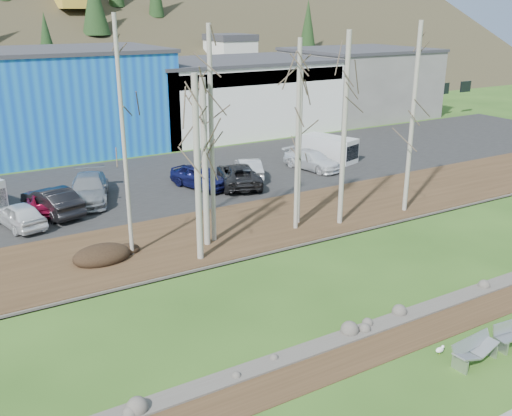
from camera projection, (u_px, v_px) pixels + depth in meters
ground at (463, 360)px, 19.36m from camera, size 200.00×200.00×0.00m
dirt_strip at (418, 331)px, 21.06m from camera, size 80.00×1.80×0.03m
near_bank_rocks at (399, 320)px, 21.88m from camera, size 80.00×0.80×0.50m
river at (333, 279)px, 25.22m from camera, size 80.00×8.00×0.90m
far_bank_rocks at (282, 247)px, 28.55m from camera, size 80.00×0.80×0.46m
far_bank at (251, 226)px, 31.13m from camera, size 80.00×7.00×0.15m
parking_lot at (175, 180)px, 39.68m from camera, size 80.00×14.00×0.14m
building_blue at (39, 101)px, 46.86m from camera, size 20.40×12.24×8.30m
building_white at (232, 95)px, 55.71m from camera, size 18.36×12.24×6.80m
building_grey at (358, 82)px, 63.31m from camera, size 14.28×12.24×7.30m
bench_damaged at (474, 350)px, 19.13m from camera, size 1.95×0.77×0.85m
seagull at (440, 350)px, 19.66m from camera, size 0.40×0.19×0.29m
dirt_mound at (102, 255)px, 26.66m from camera, size 2.70×1.91×0.53m
birch_0 at (124, 142)px, 25.59m from camera, size 0.19×0.19×11.00m
birch_1 at (205, 165)px, 27.25m from camera, size 0.30×0.30×8.19m
birch_2 at (212, 138)px, 27.34m from camera, size 0.23×0.23×10.55m
birch_3 at (198, 171)px, 25.55m from camera, size 0.30×0.30×8.57m
birch_4 at (299, 148)px, 30.15m from camera, size 0.22×0.22×8.35m
birch_5 at (298, 138)px, 29.08m from camera, size 0.23×0.23×9.84m
birch_6 at (344, 131)px, 29.77m from camera, size 0.27×0.27×10.19m
birch_7 at (412, 120)px, 31.69m from camera, size 0.25×0.25×10.60m
car_0 at (20, 215)px, 30.60m from camera, size 2.55×4.35×1.39m
car_1 at (52, 201)px, 32.50m from camera, size 2.86×5.11×1.59m
car_2 at (45, 200)px, 33.09m from camera, size 3.02×4.99×1.29m
car_3 at (89, 189)px, 34.77m from camera, size 3.82×5.92×1.60m
car_4 at (200, 177)px, 37.39m from camera, size 3.04×4.82×1.53m
car_5 at (249, 168)px, 39.57m from camera, size 2.94×4.53×1.41m
car_6 at (238, 174)px, 37.93m from camera, size 4.12×5.88×1.49m
car_7 at (312, 160)px, 41.84m from camera, size 2.91×5.03×1.37m
van_white at (331, 149)px, 44.16m from camera, size 2.99×4.57×1.85m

